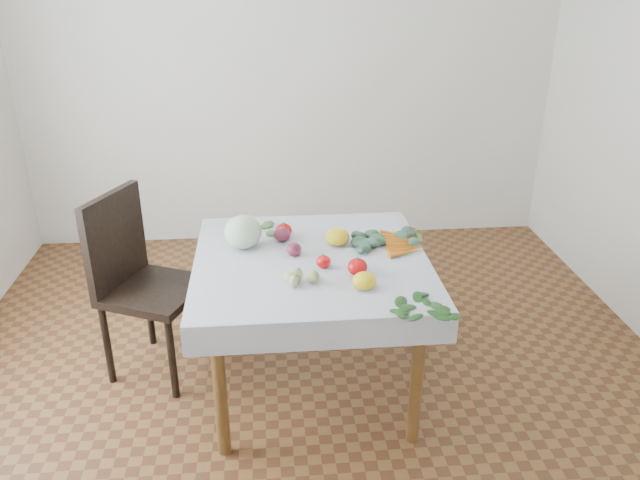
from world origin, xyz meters
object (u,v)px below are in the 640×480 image
object	(u,v)px
heirloom_back	(337,237)
carrot_bunch	(403,243)
table	(312,278)
cabbage	(243,232)
chair	(137,273)

from	to	relation	value
heirloom_back	carrot_bunch	distance (m)	0.33
heirloom_back	carrot_bunch	world-z (taller)	heirloom_back
table	carrot_bunch	bearing A→B (deg)	13.16
cabbage	heirloom_back	world-z (taller)	cabbage
carrot_bunch	table	bearing A→B (deg)	-166.84
table	heirloom_back	distance (m)	0.26
cabbage	heirloom_back	xyz separation A→B (m)	(0.47, -0.01, -0.04)
chair	heirloom_back	world-z (taller)	chair
cabbage	carrot_bunch	world-z (taller)	cabbage
chair	heirloom_back	xyz separation A→B (m)	(1.04, -0.13, 0.22)
chair	cabbage	distance (m)	0.64
chair	cabbage	size ratio (longest dim) A/B	5.40
carrot_bunch	cabbage	bearing A→B (deg)	175.91
heirloom_back	table	bearing A→B (deg)	-132.70
cabbage	carrot_bunch	size ratio (longest dim) A/B	0.62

